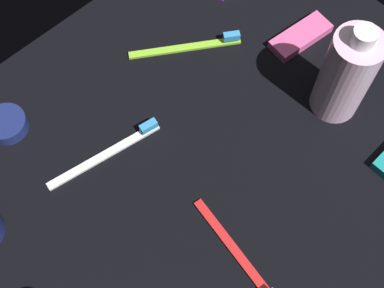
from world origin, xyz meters
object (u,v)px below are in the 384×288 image
(toothbrush_white, at_px, (111,150))
(toothbrush_red, at_px, (243,260))
(toothbrush_lime, at_px, (192,45))
(snack_bar_pink, at_px, (301,36))
(bodywash_bottle, at_px, (346,75))
(cream_tin_left, at_px, (7,124))

(toothbrush_white, bearing_deg, toothbrush_red, 95.64)
(toothbrush_lime, xyz_separation_m, snack_bar_pink, (-0.14, 0.11, 0.00))
(toothbrush_lime, bearing_deg, snack_bar_pink, 141.82)
(toothbrush_white, bearing_deg, toothbrush_lime, -165.77)
(toothbrush_red, xyz_separation_m, toothbrush_white, (0.02, -0.24, 0.00))
(toothbrush_red, height_order, snack_bar_pink, toothbrush_red)
(bodywash_bottle, bearing_deg, toothbrush_red, 15.07)
(cream_tin_left, bearing_deg, bodywash_bottle, 141.40)
(toothbrush_lime, relative_size, snack_bar_pink, 1.51)
(toothbrush_red, relative_size, snack_bar_pink, 1.73)
(bodywash_bottle, xyz_separation_m, toothbrush_red, (0.27, 0.07, -0.07))
(bodywash_bottle, relative_size, toothbrush_white, 0.96)
(toothbrush_lime, relative_size, cream_tin_left, 2.58)
(snack_bar_pink, bearing_deg, toothbrush_lime, -31.71)
(toothbrush_red, bearing_deg, toothbrush_white, -84.36)
(bodywash_bottle, height_order, toothbrush_red, bodywash_bottle)
(toothbrush_red, distance_m, snack_bar_pink, 0.37)
(bodywash_bottle, relative_size, toothbrush_red, 0.96)
(snack_bar_pink, bearing_deg, bodywash_bottle, 71.30)
(toothbrush_lime, distance_m, toothbrush_white, 0.22)
(toothbrush_lime, bearing_deg, toothbrush_red, 57.47)
(bodywash_bottle, bearing_deg, snack_bar_pink, -115.17)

